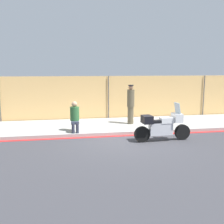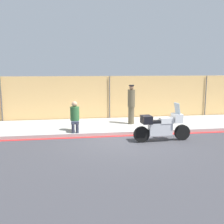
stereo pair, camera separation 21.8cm
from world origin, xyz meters
name	(u,v)px [view 1 (the left image)]	position (x,y,z in m)	size (l,w,h in m)	color
ground_plane	(125,140)	(0.00, 0.00, 0.00)	(120.00, 120.00, 0.00)	#38383D
sidewalk	(114,126)	(0.00, 2.45, 0.07)	(41.13, 3.28, 0.14)	#9E9E99
curb_paint_stripe	(121,136)	(0.00, 0.72, 0.00)	(41.13, 0.18, 0.01)	red
storefront_fence	(108,98)	(0.00, 4.18, 1.20)	(39.07, 0.17, 2.40)	#E5B26B
motorcycle	(162,126)	(1.40, -0.29, 0.60)	(2.29, 0.55, 1.49)	black
officer_standing	(131,104)	(0.81, 2.40, 1.12)	(0.35, 0.35, 1.88)	brown
person_seated_on_curb	(75,115)	(-1.90, 1.30, 0.85)	(0.39, 0.67, 1.29)	#2D3342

